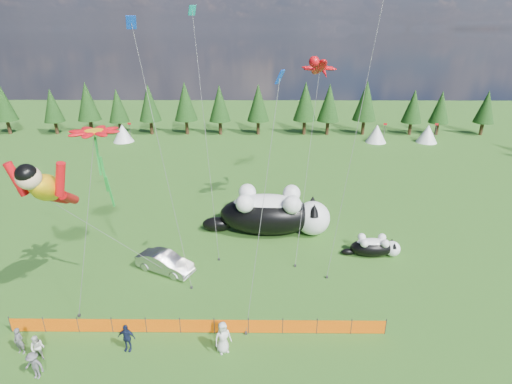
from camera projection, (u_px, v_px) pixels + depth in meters
ground at (204, 301)px, 26.30m from camera, size 160.00×160.00×0.00m
safety_fence at (197, 326)px, 23.33m from camera, size 22.06×0.06×1.10m
tree_line at (238, 111)px, 66.43m from camera, size 90.00×4.00×8.00m
festival_tents at (306, 133)px, 62.70m from camera, size 50.00×3.20×2.80m
cat_large at (273, 213)px, 34.44m from camera, size 11.15×4.32×4.02m
cat_small at (375, 247)px, 31.30m from camera, size 4.58×1.66×1.66m
car at (165, 262)px, 29.26m from camera, size 4.67×3.31×1.46m
spectator_a at (19, 341)px, 21.78m from camera, size 0.66×0.51×1.62m
spectator_b at (38, 348)px, 21.34m from camera, size 0.79×0.51×1.55m
spectator_c at (127, 338)px, 21.97m from camera, size 1.05×0.62×1.70m
spectator_d at (34, 366)px, 20.20m from camera, size 1.11×0.71×1.59m
spectator_e at (223, 337)px, 21.82m from camera, size 1.13×0.98×1.94m
superhero_kite at (47, 188)px, 22.40m from camera, size 8.36×6.99×11.77m
gecko_kite at (319, 67)px, 33.72m from camera, size 4.00×12.54×16.65m
flower_kite at (94, 134)px, 22.68m from camera, size 3.73×4.10×11.45m
diamond_kite_a at (134, 35)px, 24.35m from camera, size 3.82×3.66×17.95m
diamond_kite_c at (278, 89)px, 21.24m from camera, size 2.19×4.02×15.15m
diamond_kite_d at (193, 22)px, 31.44m from camera, size 2.84×8.39×19.65m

